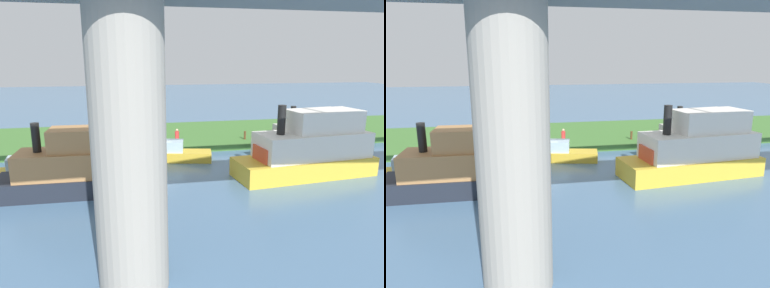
# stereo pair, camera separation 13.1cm
# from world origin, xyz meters

# --- Properties ---
(ground_plane) EXTENTS (160.00, 160.00, 0.00)m
(ground_plane) POSITION_xyz_m (0.00, 0.00, 0.00)
(ground_plane) COLOR #4C7093
(grassy_bank) EXTENTS (80.00, 12.00, 0.50)m
(grassy_bank) POSITION_xyz_m (0.00, -6.00, 0.25)
(grassy_bank) COLOR #427533
(grassy_bank) RESTS_ON ground
(bridge_pylon) EXTENTS (2.44, 2.44, 9.65)m
(bridge_pylon) POSITION_xyz_m (2.63, 17.30, 4.82)
(bridge_pylon) COLOR #9E998E
(bridge_pylon) RESTS_ON ground
(person_on_bank) EXTENTS (0.39, 0.39, 1.39)m
(person_on_bank) POSITION_xyz_m (-1.83, -1.22, 1.20)
(person_on_bank) COLOR #2D334C
(person_on_bank) RESTS_ON grassy_bank
(mooring_post) EXTENTS (0.20, 0.20, 0.77)m
(mooring_post) POSITION_xyz_m (-8.35, -1.93, 0.88)
(mooring_post) COLOR brown
(mooring_post) RESTS_ON grassy_bank
(houseboat_blue) EXTENTS (8.51, 3.00, 4.32)m
(houseboat_blue) POSITION_xyz_m (5.68, 7.75, 1.60)
(houseboat_blue) COLOR #1E232D
(houseboat_blue) RESTS_ON ground
(riverboat_paddlewheel) EXTENTS (9.90, 4.10, 4.93)m
(riverboat_paddlewheel) POSITION_xyz_m (-9.61, 7.36, 1.83)
(riverboat_paddlewheel) COLOR gold
(riverboat_paddlewheel) RESTS_ON ground
(pontoon_yellow) EXTENTS (5.10, 2.71, 1.62)m
(pontoon_yellow) POSITION_xyz_m (-1.40, 2.12, 0.58)
(pontoon_yellow) COLOR gold
(pontoon_yellow) RESTS_ON ground
(motorboat_white) EXTENTS (4.86, 2.21, 1.56)m
(motorboat_white) POSITION_xyz_m (9.02, 4.48, 0.56)
(motorboat_white) COLOR gold
(motorboat_white) RESTS_ON ground
(skiff_small) EXTENTS (8.26, 3.86, 4.06)m
(skiff_small) POSITION_xyz_m (-12.85, 1.77, 1.50)
(skiff_small) COLOR #1E232D
(skiff_small) RESTS_ON ground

